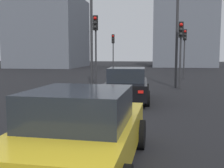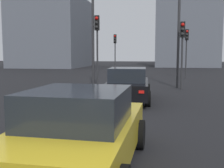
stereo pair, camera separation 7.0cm
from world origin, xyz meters
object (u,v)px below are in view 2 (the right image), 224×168
at_px(car_yellow_second, 81,131).
at_px(street_lamp_far, 93,26).
at_px(car_black_lead, 128,85).
at_px(traffic_light_far_right, 187,43).
at_px(traffic_light_near_left, 97,36).
at_px(traffic_light_far_left, 115,46).
at_px(traffic_light_near_right, 182,41).
at_px(street_lamp_kerbside, 179,10).

distance_m(car_yellow_second, street_lamp_far, 12.86).
bearing_deg(car_black_lead, traffic_light_far_right, -19.78).
bearing_deg(traffic_light_near_left, car_black_lead, 27.35).
relative_size(traffic_light_far_left, street_lamp_far, 0.64).
relative_size(traffic_light_near_left, traffic_light_near_right, 1.13).
distance_m(traffic_light_far_left, traffic_light_far_right, 8.04).
distance_m(car_yellow_second, traffic_light_near_left, 12.60).
distance_m(traffic_light_near_right, traffic_light_far_right, 7.25).
xyz_separation_m(car_yellow_second, traffic_light_near_left, (12.13, 2.33, 2.47)).
relative_size(traffic_light_far_left, traffic_light_far_right, 0.99).
bearing_deg(car_yellow_second, traffic_light_far_right, -9.02).
bearing_deg(car_yellow_second, traffic_light_near_left, 13.05).
height_order(traffic_light_near_left, street_lamp_kerbside, street_lamp_kerbside).
height_order(traffic_light_near_right, street_lamp_kerbside, street_lamp_kerbside).
relative_size(traffic_light_far_left, street_lamp_kerbside, 0.51).
xyz_separation_m(car_yellow_second, traffic_light_near_right, (11.88, -2.78, 2.13)).
bearing_deg(traffic_light_near_left, street_lamp_kerbside, 96.31).
xyz_separation_m(traffic_light_near_left, traffic_light_near_right, (-0.25, -5.11, -0.34)).
relative_size(car_yellow_second, street_lamp_kerbside, 0.51).
height_order(car_black_lead, traffic_light_near_right, traffic_light_near_right).
relative_size(car_black_lead, street_lamp_kerbside, 0.53).
relative_size(car_yellow_second, traffic_light_near_right, 1.04).
bearing_deg(street_lamp_kerbside, traffic_light_far_left, 27.06).
bearing_deg(traffic_light_near_left, traffic_light_far_left, -177.07).
height_order(traffic_light_near_right, traffic_light_far_left, traffic_light_far_left).
bearing_deg(traffic_light_far_right, car_yellow_second, -15.10).
relative_size(traffic_light_near_right, street_lamp_far, 0.61).
bearing_deg(street_lamp_kerbside, traffic_light_near_right, -168.47).
bearing_deg(street_lamp_kerbside, street_lamp_far, 95.27).
xyz_separation_m(traffic_light_near_right, traffic_light_far_right, (7.18, -0.99, 0.13)).
relative_size(car_black_lead, traffic_light_far_left, 1.04).
relative_size(traffic_light_far_right, street_lamp_far, 0.64).
distance_m(traffic_light_near_left, street_lamp_kerbside, 5.21).
distance_m(traffic_light_near_right, traffic_light_far_left, 12.97).
relative_size(traffic_light_near_right, traffic_light_far_right, 0.95).
distance_m(car_black_lead, traffic_light_far_right, 12.36).
height_order(car_yellow_second, traffic_light_near_right, traffic_light_near_right).
height_order(car_black_lead, car_yellow_second, car_black_lead).
height_order(traffic_light_near_left, street_lamp_far, street_lamp_far).
xyz_separation_m(traffic_light_near_left, street_lamp_far, (0.07, 0.27, 0.66)).
distance_m(traffic_light_far_right, street_lamp_far, 9.41).
height_order(car_yellow_second, traffic_light_far_right, traffic_light_far_right).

